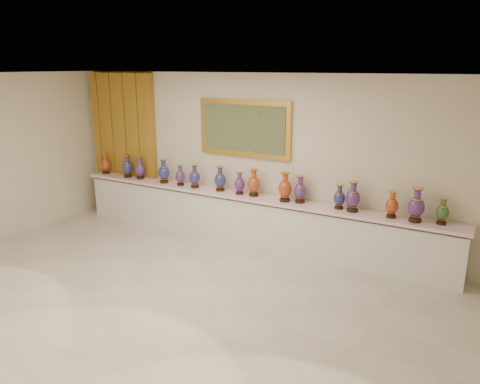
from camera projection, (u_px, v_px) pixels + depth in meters
The scene contains 19 objects.
ground at pixel (170, 293), 6.62m from camera, with size 8.00×8.00×0.00m, color beige.
room at pixel (141, 143), 9.48m from camera, with size 8.00×8.00×8.00m.
counter at pixel (248, 220), 8.40m from camera, with size 7.28×0.48×0.90m.
vase_0 at pixel (106, 165), 9.86m from camera, with size 0.24×0.24×0.42m.
vase_1 at pixel (127, 167), 9.53m from camera, with size 0.27×0.27×0.45m.
vase_2 at pixel (140, 169), 9.40m from camera, with size 0.27×0.27×0.44m.
vase_3 at pixel (164, 172), 9.07m from camera, with size 0.26×0.26×0.47m.
vase_4 at pixel (180, 176), 8.89m from camera, with size 0.24×0.24×0.39m.
vase_5 at pixel (195, 177), 8.72m from camera, with size 0.27×0.27×0.44m.
vase_6 at pixel (220, 180), 8.50m from camera, with size 0.26×0.26×0.46m.
vase_7 at pixel (240, 184), 8.28m from camera, with size 0.19×0.19×0.41m.
vase_8 at pixel (254, 184), 8.15m from camera, with size 0.22×0.22×0.48m.
vase_9 at pixel (285, 188), 7.83m from camera, with size 0.26×0.26×0.50m.
vase_10 at pixel (300, 190), 7.76m from camera, with size 0.23×0.23×0.46m.
vase_11 at pixel (339, 198), 7.43m from camera, with size 0.23×0.23×0.40m.
vase_12 at pixel (353, 198), 7.28m from camera, with size 0.26×0.26×0.49m.
vase_13 at pixel (392, 206), 7.00m from camera, with size 0.25×0.25×0.41m.
vase_14 at pixel (416, 207), 6.80m from camera, with size 0.25×0.25×0.52m.
vase_15 at pixel (442, 212), 6.71m from camera, with size 0.21×0.21×0.40m.
Camera 1 is at (3.87, -4.71, 3.12)m, focal length 35.00 mm.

